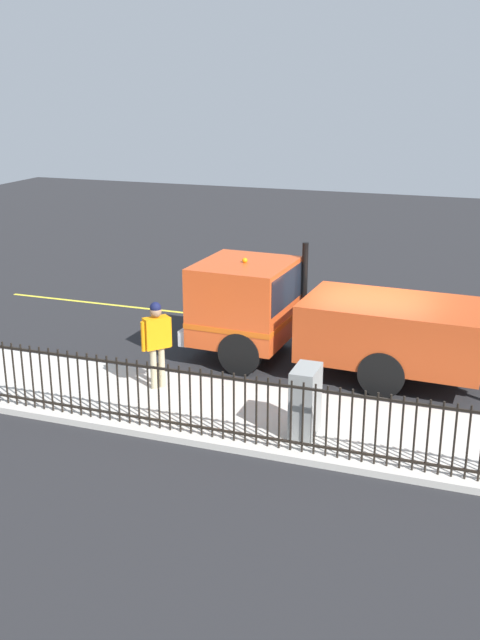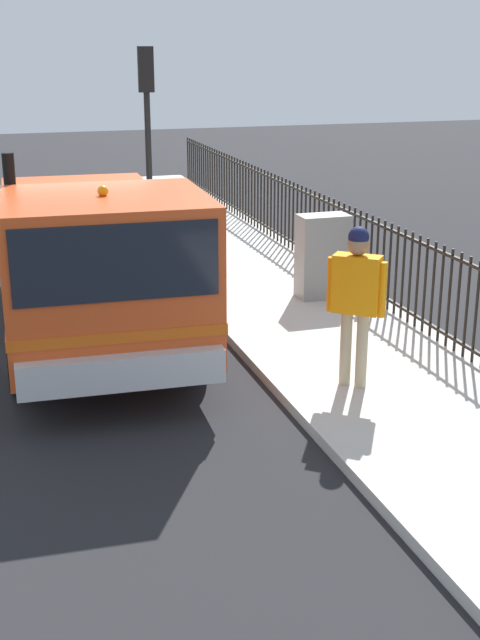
% 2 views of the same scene
% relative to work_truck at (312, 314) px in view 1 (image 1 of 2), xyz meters
% --- Properties ---
extents(ground_plane, '(54.36, 54.36, 0.00)m').
position_rel_work_truck_xyz_m(ground_plane, '(-0.32, 1.24, -1.24)').
color(ground_plane, '#232326').
rests_on(ground_plane, ground).
extents(sidewalk_slab, '(2.76, 24.71, 0.13)m').
position_rel_work_truck_xyz_m(sidewalk_slab, '(3.03, 1.24, -1.18)').
color(sidewalk_slab, beige).
rests_on(sidewalk_slab, ground).
extents(lane_marking, '(0.12, 22.24, 0.01)m').
position_rel_work_truck_xyz_m(lane_marking, '(-2.75, 1.24, -1.24)').
color(lane_marking, yellow).
rests_on(lane_marking, ground).
extents(work_truck, '(2.52, 6.56, 2.60)m').
position_rel_work_truck_xyz_m(work_truck, '(0.00, 0.00, 0.00)').
color(work_truck, '#D84C1E').
rests_on(work_truck, ground).
extents(worker_standing, '(0.54, 0.51, 1.82)m').
position_rel_work_truck_xyz_m(worker_standing, '(2.49, -2.56, -0.00)').
color(worker_standing, orange).
rests_on(worker_standing, sidewalk_slab).
extents(iron_fence, '(0.04, 21.04, 1.27)m').
position_rel_work_truck_xyz_m(iron_fence, '(4.18, 1.24, -0.48)').
color(iron_fence, black).
rests_on(iron_fence, sidewalk_slab).
extents(utility_cabinet, '(0.75, 0.42, 1.26)m').
position_rel_work_truck_xyz_m(utility_cabinet, '(3.52, 0.80, -0.49)').
color(utility_cabinet, gray).
rests_on(utility_cabinet, sidewalk_slab).
extents(traffic_cone, '(0.48, 0.48, 0.68)m').
position_rel_work_truck_xyz_m(traffic_cone, '(-1.94, 1.88, -0.90)').
color(traffic_cone, orange).
rests_on(traffic_cone, ground).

